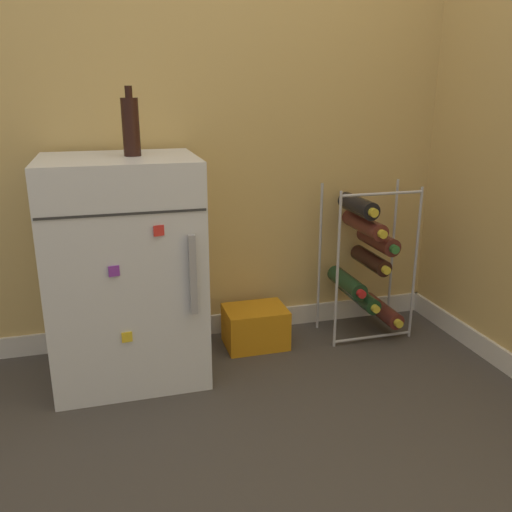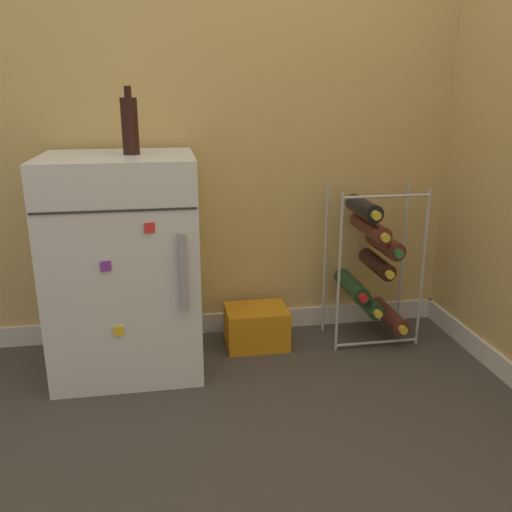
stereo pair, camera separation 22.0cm
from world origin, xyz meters
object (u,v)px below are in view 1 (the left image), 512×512
wine_rack (366,260)px  fridge_top_bottle (131,126)px  mini_fridge (126,270)px  soda_box (255,327)px

wine_rack → fridge_top_bottle: fridge_top_bottle is taller
mini_fridge → wine_rack: size_ratio=1.24×
soda_box → fridge_top_bottle: fridge_top_bottle is taller
mini_fridge → wine_rack: (1.04, 0.08, -0.07)m
mini_fridge → fridge_top_bottle: fridge_top_bottle is taller
mini_fridge → fridge_top_bottle: size_ratio=3.52×
wine_rack → fridge_top_bottle: size_ratio=2.85×
wine_rack → soda_box: (-0.51, 0.01, -0.26)m
fridge_top_bottle → soda_box: bearing=8.9°
wine_rack → soda_box: bearing=178.9°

